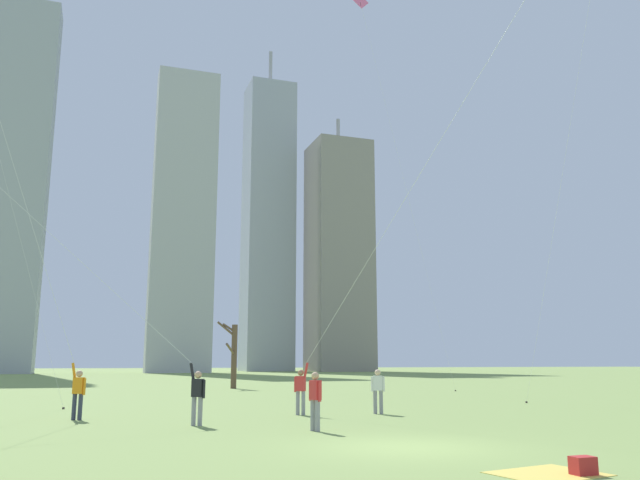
# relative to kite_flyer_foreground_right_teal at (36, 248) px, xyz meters

# --- Properties ---
(ground_plane) EXTENTS (400.00, 400.00, 0.00)m
(ground_plane) POSITION_rel_kite_flyer_foreground_right_teal_xyz_m (8.99, -10.28, -5.80)
(ground_plane) COLOR #7A934C
(kite_flyer_foreground_right_teal) EXTENTS (7.54, 2.50, 20.36)m
(kite_flyer_foreground_right_teal) POSITION_rel_kite_flyer_foreground_right_teal_xyz_m (0.00, 0.00, 0.00)
(kite_flyer_foreground_right_teal) COLOR #33384C
(kite_flyer_foreground_right_teal) RESTS_ON ground
(kite_flyer_midfield_center_green) EXTENTS (6.07, 9.96, 15.59)m
(kite_flyer_midfield_center_green) POSITION_rel_kite_flyer_foreground_right_teal_xyz_m (10.23, -2.37, -2.74)
(kite_flyer_midfield_center_green) COLOR gray
(kite_flyer_midfield_center_green) RESTS_ON ground
(kite_flyer_far_back_purple) EXTENTS (11.82, 6.45, 12.75)m
(kite_flyer_far_back_purple) POSITION_rel_kite_flyer_foreground_right_teal_xyz_m (3.72, -2.98, -3.35)
(kite_flyer_far_back_purple) COLOR gray
(kite_flyer_far_back_purple) RESTS_ON ground
(bystander_far_off_by_trees) EXTENTS (0.30, 0.49, 1.62)m
(bystander_far_off_by_trees) POSITION_rel_kite_flyer_foreground_right_teal_xyz_m (8.14, -6.36, -4.89)
(bystander_far_off_by_trees) COLOR gray
(bystander_far_off_by_trees) RESTS_ON ground
(bystander_watching_nearby) EXTENTS (0.47, 0.33, 1.62)m
(bystander_watching_nearby) POSITION_rel_kite_flyer_foreground_right_teal_xyz_m (12.26, -1.42, -4.89)
(bystander_watching_nearby) COLOR gray
(bystander_watching_nearby) RESTS_ON ground
(distant_kite_high_overhead_pink) EXTENTS (7.36, 0.67, 27.30)m
(distant_kite_high_overhead_pink) POSITION_rel_kite_flyer_foreground_right_teal_xyz_m (18.66, 13.69, 18.74)
(distant_kite_high_overhead_pink) COLOR pink
(distant_kite_high_overhead_pink) RESTS_ON ground
(picnic_spot) EXTENTS (2.03, 1.71, 0.31)m
(picnic_spot) POSITION_rel_kite_flyer_foreground_right_teal_xyz_m (10.00, -14.40, -5.70)
(picnic_spot) COLOR #D8BF4C
(picnic_spot) RESTS_ON ground
(bare_tree_leftmost) EXTENTS (1.53, 1.63, 4.86)m
(bare_tree_leftmost) POSITION_rel_kite_flyer_foreground_right_teal_xyz_m (11.70, 23.13, -3.31)
(bare_tree_leftmost) COLOR brown
(bare_tree_leftmost) RESTS_ON ground
(skyline_tall_tower) EXTENTS (10.15, 9.12, 72.10)m
(skyline_tall_tower) POSITION_rel_kite_flyer_foreground_right_teal_xyz_m (35.82, 108.64, 25.91)
(skyline_tall_tower) COLOR #9EA3AD
(skyline_tall_tower) RESTS_ON ground
(skyline_wide_slab) EXTENTS (11.43, 5.25, 56.61)m
(skyline_wide_slab) POSITION_rel_kite_flyer_foreground_right_teal_xyz_m (15.83, 93.78, 22.51)
(skyline_wide_slab) COLOR #B2B2B7
(skyline_wide_slab) RESTS_ON ground
(skyline_short_annex) EXTENTS (11.99, 11.87, 54.68)m
(skyline_short_annex) POSITION_rel_kite_flyer_foreground_right_teal_xyz_m (49.48, 101.18, 18.52)
(skyline_short_annex) COLOR gray
(skyline_short_annex) RESTS_ON ground
(skyline_squat_block) EXTENTS (10.32, 6.56, 65.28)m
(skyline_squat_block) POSITION_rel_kite_flyer_foreground_right_teal_xyz_m (-12.85, 93.27, 26.84)
(skyline_squat_block) COLOR #9EA3AD
(skyline_squat_block) RESTS_ON ground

